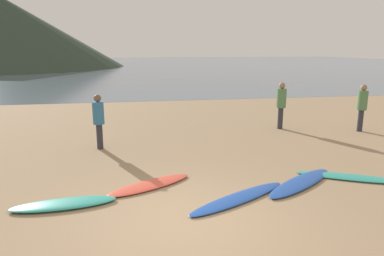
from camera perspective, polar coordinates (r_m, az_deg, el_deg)
name	(u,v)px	position (r m, az deg, el deg)	size (l,w,h in m)	color
ground_plane	(150,118)	(15.91, -6.88, 1.56)	(120.00, 120.00, 0.20)	#997C5B
ocean_water	(133,64)	(70.18, -9.56, 10.26)	(140.00, 100.00, 0.01)	slate
surfboard_0	(64,204)	(7.37, -20.14, -11.53)	(1.98, 0.55, 0.10)	teal
surfboard_1	(150,185)	(7.93, -6.87, -9.15)	(2.06, 0.55, 0.07)	#D84C38
surfboard_2	(239,198)	(7.30, 7.67, -11.22)	(2.59, 0.46, 0.06)	#1E479E
surfboard_3	(301,182)	(8.37, 17.30, -8.46)	(2.46, 0.53, 0.07)	#1E479E
surfboard_4	(353,177)	(9.13, 24.81, -7.32)	(2.58, 0.48, 0.06)	teal
person_0	(99,117)	(10.84, -14.99, 1.71)	(0.34, 0.34, 1.66)	#2D2D38
person_1	(362,104)	(14.17, 25.98, 3.55)	(0.35, 0.35, 1.73)	#2D2D38
person_2	(281,102)	(13.57, 14.34, 4.17)	(0.35, 0.35, 1.75)	#2D2D38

